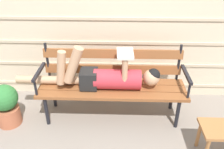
% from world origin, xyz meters
% --- Properties ---
extents(ground_plane, '(12.00, 12.00, 0.00)m').
position_xyz_m(ground_plane, '(0.00, 0.00, 0.00)').
color(ground_plane, gray).
extents(house_siding, '(4.92, 0.08, 2.54)m').
position_xyz_m(house_siding, '(0.00, 0.61, 1.27)').
color(house_siding, beige).
rests_on(house_siding, ground).
extents(park_bench, '(1.76, 0.48, 0.89)m').
position_xyz_m(park_bench, '(-0.00, 0.14, 0.48)').
color(park_bench, brown).
rests_on(park_bench, ground).
extents(reclining_person, '(1.71, 0.26, 0.55)m').
position_xyz_m(reclining_person, '(-0.08, 0.07, 0.58)').
color(reclining_person, '#B72D38').
extents(footstool, '(0.46, 0.31, 0.37)m').
position_xyz_m(footstool, '(1.12, -0.53, 0.30)').
color(footstool, '#9E6638').
rests_on(footstool, ground).
extents(potted_plant, '(0.31, 0.31, 0.53)m').
position_xyz_m(potted_plant, '(-1.24, -0.11, 0.28)').
color(potted_plant, '#AD5B3D').
rests_on(potted_plant, ground).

